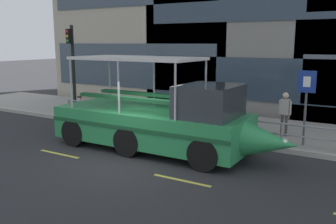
{
  "coord_description": "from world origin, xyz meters",
  "views": [
    {
      "loc": [
        7.04,
        -9.52,
        3.79
      ],
      "look_at": [
        0.35,
        1.69,
        1.3
      ],
      "focal_mm": 39.3,
      "sensor_mm": 36.0,
      "label": 1
    }
  ],
  "objects_px": {
    "duck_tour_boat": "(162,121)",
    "pedestrian_near_bow": "(285,110)",
    "leaned_bicycle": "(83,108)",
    "parking_sign": "(306,95)",
    "traffic_light_pole": "(72,61)"
  },
  "relations": [
    {
      "from": "traffic_light_pole",
      "to": "duck_tour_boat",
      "type": "height_order",
      "value": "traffic_light_pole"
    },
    {
      "from": "parking_sign",
      "to": "pedestrian_near_bow",
      "type": "distance_m",
      "value": 1.56
    },
    {
      "from": "traffic_light_pole",
      "to": "leaned_bicycle",
      "type": "xyz_separation_m",
      "value": [
        0.86,
        -0.27,
        -2.3
      ]
    },
    {
      "from": "traffic_light_pole",
      "to": "duck_tour_boat",
      "type": "xyz_separation_m",
      "value": [
        7.09,
        -2.88,
        -1.79
      ]
    },
    {
      "from": "parking_sign",
      "to": "pedestrian_near_bow",
      "type": "relative_size",
      "value": 1.55
    },
    {
      "from": "parking_sign",
      "to": "leaned_bicycle",
      "type": "relative_size",
      "value": 1.52
    },
    {
      "from": "duck_tour_boat",
      "to": "pedestrian_near_bow",
      "type": "bearing_deg",
      "value": 47.58
    },
    {
      "from": "leaned_bicycle",
      "to": "duck_tour_boat",
      "type": "relative_size",
      "value": 0.2
    },
    {
      "from": "parking_sign",
      "to": "pedestrian_near_bow",
      "type": "bearing_deg",
      "value": 132.38
    },
    {
      "from": "parking_sign",
      "to": "traffic_light_pole",
      "type": "bearing_deg",
      "value": 178.76
    },
    {
      "from": "duck_tour_boat",
      "to": "traffic_light_pole",
      "type": "bearing_deg",
      "value": 157.88
    },
    {
      "from": "leaned_bicycle",
      "to": "duck_tour_boat",
      "type": "xyz_separation_m",
      "value": [
        6.23,
        -2.61,
        0.51
      ]
    },
    {
      "from": "traffic_light_pole",
      "to": "leaned_bicycle",
      "type": "height_order",
      "value": "traffic_light_pole"
    },
    {
      "from": "parking_sign",
      "to": "leaned_bicycle",
      "type": "distance_m",
      "value": 10.58
    },
    {
      "from": "parking_sign",
      "to": "leaned_bicycle",
      "type": "height_order",
      "value": "parking_sign"
    }
  ]
}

